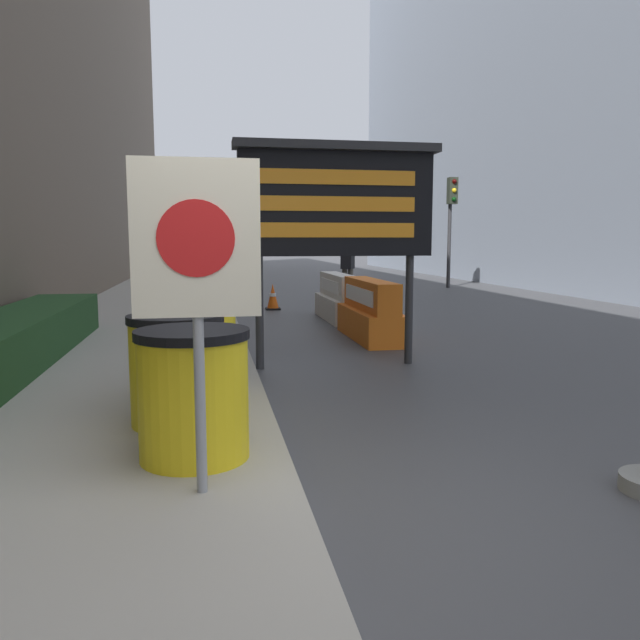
% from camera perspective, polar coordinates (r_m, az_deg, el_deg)
% --- Properties ---
extents(ground_plane, '(120.00, 120.00, 0.00)m').
position_cam_1_polar(ground_plane, '(3.58, -1.02, -18.62)').
color(ground_plane, '#3F3F42').
extents(barrel_drum_foreground, '(0.74, 0.74, 0.85)m').
position_cam_1_polar(barrel_drum_foreground, '(4.15, -11.49, -6.63)').
color(barrel_drum_foreground, yellow).
rests_on(barrel_drum_foreground, sidewalk_left).
extents(barrel_drum_middle, '(0.74, 0.74, 0.85)m').
position_cam_1_polar(barrel_drum_middle, '(4.95, -12.95, -4.39)').
color(barrel_drum_middle, yellow).
rests_on(barrel_drum_middle, sidewalk_left).
extents(barrel_drum_back, '(0.74, 0.74, 0.85)m').
position_cam_1_polar(barrel_drum_back, '(5.75, -11.22, -2.72)').
color(barrel_drum_back, yellow).
rests_on(barrel_drum_back, sidewalk_left).
extents(warning_sign, '(0.69, 0.08, 1.85)m').
position_cam_1_polar(warning_sign, '(3.43, -11.22, 5.26)').
color(warning_sign, gray).
rests_on(warning_sign, sidewalk_left).
extents(message_board, '(2.49, 0.36, 2.72)m').
position_cam_1_polar(message_board, '(7.67, 1.51, 10.71)').
color(message_board, '#28282B').
rests_on(message_board, ground_plane).
extents(jersey_barrier_orange_near, '(0.62, 2.15, 0.94)m').
position_cam_1_polar(jersey_barrier_orange_near, '(9.94, 4.63, 0.65)').
color(jersey_barrier_orange_near, orange).
rests_on(jersey_barrier_orange_near, ground_plane).
extents(jersey_barrier_white, '(0.57, 2.17, 0.90)m').
position_cam_1_polar(jersey_barrier_white, '(12.31, 1.69, 1.88)').
color(jersey_barrier_white, silver).
rests_on(jersey_barrier_white, ground_plane).
extents(traffic_cone_near, '(0.42, 0.42, 0.74)m').
position_cam_1_polar(traffic_cone_near, '(13.75, 2.10, 2.31)').
color(traffic_cone_near, black).
rests_on(traffic_cone_near, ground_plane).
extents(traffic_cone_mid, '(0.33, 0.33, 0.58)m').
position_cam_1_polar(traffic_cone_mid, '(14.11, -4.34, 2.10)').
color(traffic_cone_mid, black).
rests_on(traffic_cone_mid, ground_plane).
extents(traffic_light_near_curb, '(0.28, 0.44, 4.19)m').
position_cam_1_polar(traffic_light_near_curb, '(17.89, -7.06, 11.97)').
color(traffic_light_near_curb, '#2D2D30').
rests_on(traffic_light_near_curb, ground_plane).
extents(traffic_light_far_side, '(0.28, 0.44, 3.56)m').
position_cam_1_polar(traffic_light_far_side, '(20.89, 11.91, 9.98)').
color(traffic_light_far_side, '#2D2D30').
rests_on(traffic_light_far_side, ground_plane).
extents(pedestrian_worker, '(0.44, 0.53, 1.73)m').
position_cam_1_polar(pedestrian_worker, '(15.96, 2.55, 5.37)').
color(pedestrian_worker, '#514C42').
rests_on(pedestrian_worker, ground_plane).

